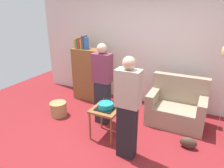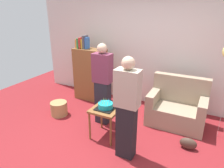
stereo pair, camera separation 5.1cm
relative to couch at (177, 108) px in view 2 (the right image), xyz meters
The scene contains 10 objects.
ground_plane 1.60m from the couch, 122.49° to the right, with size 8.00×8.00×0.00m, color maroon.
wall_back 1.50m from the couch, 138.92° to the left, with size 6.00×0.10×2.70m, color silver.
couch is the anchor object (origin of this frame).
bookshelf 2.24m from the couch, behind, with size 0.80×0.36×1.61m.
side_table 1.50m from the couch, 134.78° to the right, with size 0.48×0.48×0.57m.
birthday_cake 1.52m from the couch, 134.78° to the right, with size 0.32×0.32×0.17m.
person_blowing_candles 1.57m from the couch, 155.01° to the right, with size 0.36×0.22×1.63m.
person_holding_cake 1.54m from the couch, 111.06° to the right, with size 0.36×0.22×1.63m.
wicker_basket 2.51m from the couch, 160.75° to the right, with size 0.36×0.36×0.30m, color #A88451.
handbag 0.86m from the couch, 64.84° to the right, with size 0.28×0.14×0.20m, color #473328.
Camera 2 is at (1.35, -2.56, 2.26)m, focal length 32.91 mm.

